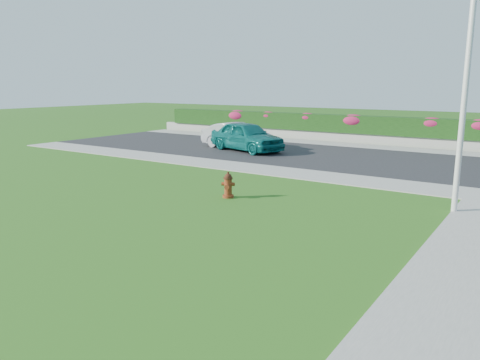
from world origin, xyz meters
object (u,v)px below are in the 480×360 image
Objects in this scene: fire_hydrant at (228,185)px; sedan_silver at (237,136)px; utility_pole at (465,94)px; sedan_teal at (247,136)px.

fire_hydrant is 0.20× the size of sedan_silver.
utility_pole is at bearing -115.30° from sedan_silver.
sedan_teal reaches higher than fire_hydrant.
sedan_teal is at bearing -114.15° from sedan_silver.
sedan_silver is at bearing 77.09° from sedan_teal.
utility_pole is at bearing -104.15° from sedan_teal.
sedan_teal is at bearing 149.00° from utility_pole.
utility_pole reaches higher than sedan_silver.
utility_pole is (11.78, -7.08, 2.54)m from sedan_teal.
sedan_silver is 15.13m from utility_pole.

